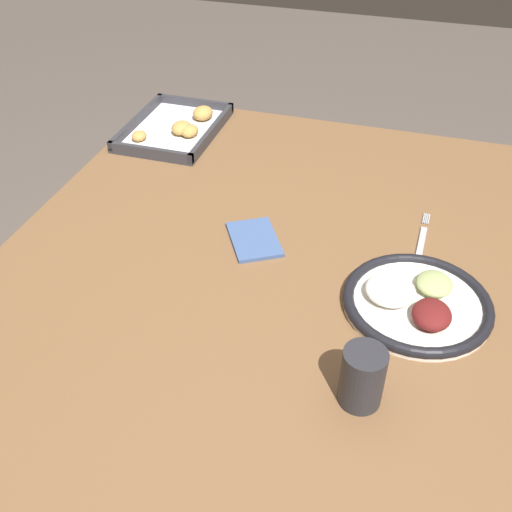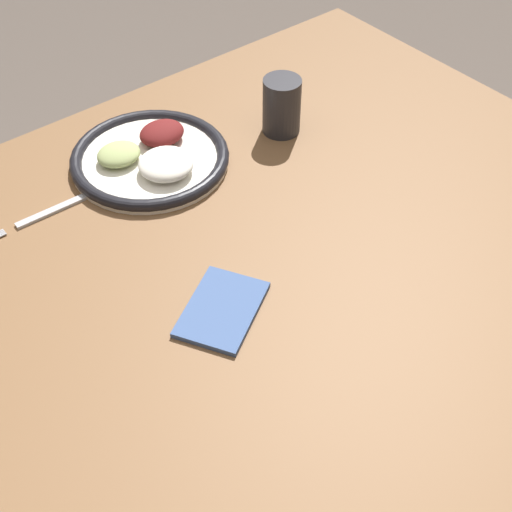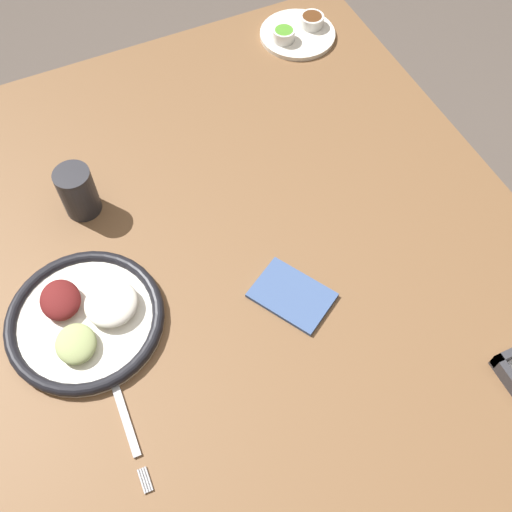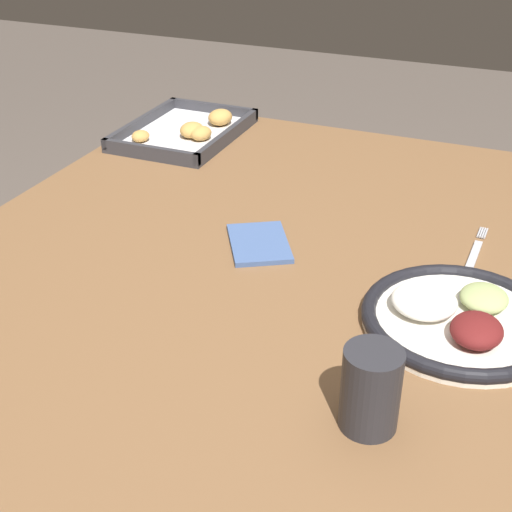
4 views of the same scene
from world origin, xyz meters
name	(u,v)px [view 2 (image 2 of 4)]	position (x,y,z in m)	size (l,w,h in m)	color
ground_plane	(253,506)	(0.00, 0.00, 0.00)	(8.00, 8.00, 0.00)	#564C44
dining_table	(252,314)	(0.00, 0.00, 0.63)	(1.28, 1.00, 0.71)	brown
dinner_plate	(151,157)	(-0.03, -0.30, 0.73)	(0.26, 0.26, 0.04)	white
fork	(56,209)	(0.15, -0.29, 0.72)	(0.21, 0.02, 0.00)	#B2B2B7
drinking_cup	(282,106)	(-0.25, -0.23, 0.76)	(0.06, 0.06, 0.10)	#28282D
napkin	(222,309)	(0.07, 0.03, 0.72)	(0.16, 0.14, 0.01)	#3F598C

